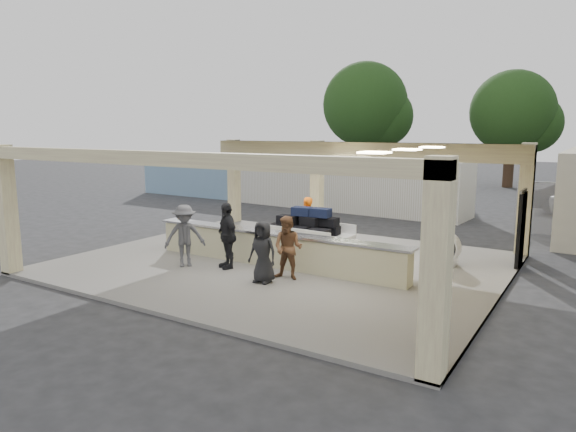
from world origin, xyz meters
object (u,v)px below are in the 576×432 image
Objects in this scene: baggage_counter at (274,249)px; passenger_c at (185,236)px; luggage_cart at (307,229)px; baggage_handler at (306,223)px; passenger_b at (227,235)px; drum_fan at (445,247)px; container_blue at (216,175)px; passenger_d at (263,252)px; passenger_a at (288,248)px; container_white at (346,184)px.

baggage_counter is 4.65× the size of passenger_c.
baggage_handler is at bearing 124.40° from luggage_cart.
passenger_b is at bearing -137.61° from baggage_counter.
container_blue is (-16.27, 9.39, 0.66)m from drum_fan.
passenger_d is (0.50, -3.11, -0.01)m from luggage_cart.
drum_fan is (4.12, 2.62, 0.03)m from baggage_counter.
passenger_a is at bearing 25.81° from baggage_handler.
baggage_handler is 15.44m from container_blue.
passenger_c is at bearing -81.59° from container_white.
passenger_a is 0.94× the size of passenger_c.
passenger_c is at bearing -123.77° from luggage_cart.
passenger_b is at bearing 158.02° from passenger_d.
baggage_handler is 0.93× the size of passenger_b.
passenger_a is at bearing -43.33° from container_blue.
baggage_handler is 0.17× the size of container_blue.
baggage_handler is 3.21m from passenger_b.
passenger_d is at bearing -45.43° from container_blue.
baggage_handler is at bearing 12.82° from passenger_c.
drum_fan is 7.41m from passenger_c.
passenger_c is at bearing -146.42° from baggage_counter.
baggage_counter is 11.76m from container_white.
container_blue is at bearing 159.69° from passenger_b.
baggage_counter is 4.88m from drum_fan.
baggage_counter is 1.40m from passenger_b.
passenger_c is 16.76m from container_blue.
passenger_d is (0.66, -1.51, 0.30)m from baggage_counter.
luggage_cart is 2.73× the size of drum_fan.
passenger_d reaches higher than luggage_cart.
container_blue reaches higher than passenger_a.
passenger_d is 13.37m from container_white.
drum_fan is at bearing 40.73° from passenger_a.
baggage_counter is 0.83× the size of container_blue.
container_blue is at bearing 160.59° from drum_fan.
container_blue reaches higher than drum_fan.
baggage_handler is at bearing 101.84° from passenger_d.
baggage_counter is 4.78× the size of baggage_handler.
passenger_b is 17.07m from container_blue.
luggage_cart is 0.27× the size of container_blue.
baggage_handler is 9.55m from container_white.
passenger_c reaches higher than drum_fan.
container_white reaches higher than container_blue.
drum_fan is 0.58× the size of passenger_a.
passenger_b is 1.05× the size of passenger_c.
passenger_a is 1.04× the size of passenger_d.
passenger_d is (0.88, -3.73, -0.07)m from baggage_handler.
luggage_cart is 10.26m from container_white.
baggage_counter is 8.49× the size of drum_fan.
luggage_cart is 1.43× the size of passenger_b.
baggage_handler is 3.83m from passenger_d.
baggage_handler is (-0.38, 0.62, 0.06)m from luggage_cart.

